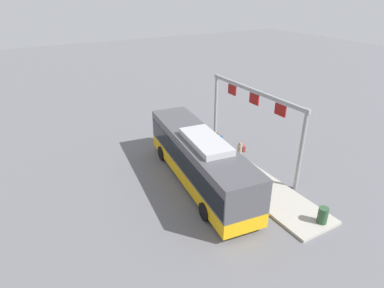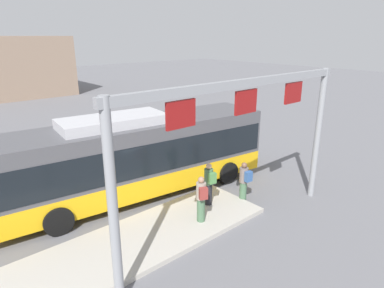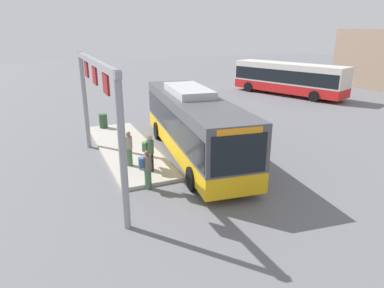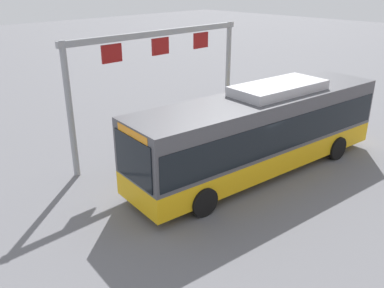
% 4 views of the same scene
% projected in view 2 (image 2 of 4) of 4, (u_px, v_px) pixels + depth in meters
% --- Properties ---
extents(ground_plane, '(120.00, 120.00, 0.00)m').
position_uv_depth(ground_plane, '(138.00, 194.00, 14.01)').
color(ground_plane, slate).
extents(platform_curb, '(10.00, 2.80, 0.16)m').
position_uv_depth(platform_curb, '(128.00, 246.00, 10.45)').
color(platform_curb, '#B2ADA3').
rests_on(platform_curb, ground).
extents(bus_main, '(11.52, 3.87, 3.46)m').
position_uv_depth(bus_main, '(136.00, 154.00, 13.44)').
color(bus_main, '#EAAD14').
rests_on(bus_main, ground).
extents(person_boarding, '(0.38, 0.55, 1.67)m').
position_uv_depth(person_boarding, '(244.00, 181.00, 13.12)').
color(person_boarding, '#476B4C').
rests_on(person_boarding, ground).
extents(person_waiting_near, '(0.43, 0.58, 1.67)m').
position_uv_depth(person_waiting_near, '(209.00, 183.00, 12.59)').
color(person_waiting_near, black).
rests_on(person_waiting_near, platform_curb).
extents(person_waiting_mid, '(0.51, 0.60, 1.67)m').
position_uv_depth(person_waiting_mid, '(201.00, 198.00, 11.43)').
color(person_waiting_mid, '#476B4C').
rests_on(person_waiting_mid, platform_curb).
extents(platform_sign_gantry, '(9.34, 0.24, 5.20)m').
position_uv_depth(platform_sign_gantry, '(245.00, 126.00, 9.99)').
color(platform_sign_gantry, gray).
rests_on(platform_sign_gantry, ground).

